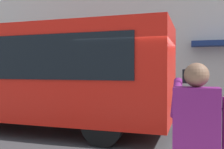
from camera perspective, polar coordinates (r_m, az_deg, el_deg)
name	(u,v)px	position (r m, az deg, el deg)	size (l,w,h in m)	color
ground_plane	(137,137)	(7.07, 5.49, -13.62)	(60.00, 60.00, 0.00)	#38383A
red_bus	(22,73)	(8.44, -19.16, 0.27)	(9.05, 2.54, 3.08)	red
pedestrian_photographer	(197,141)	(2.53, 18.16, -13.81)	(0.53, 0.52, 1.70)	#1E2347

